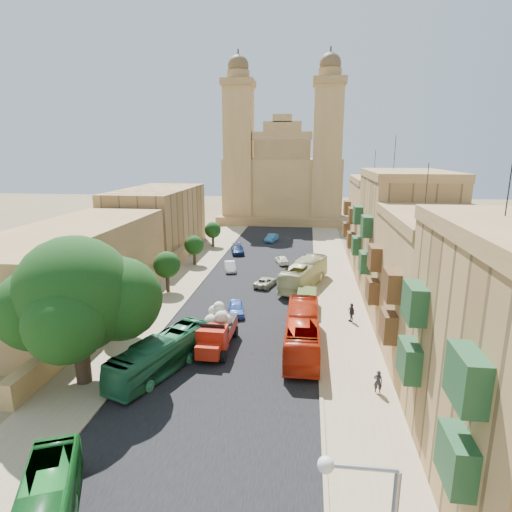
% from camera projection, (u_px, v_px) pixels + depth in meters
% --- Properties ---
extents(ground, '(260.00, 260.00, 0.00)m').
position_uv_depth(ground, '(203.00, 427.00, 25.12)').
color(ground, brown).
extents(road_surface, '(14.00, 140.00, 0.01)m').
position_uv_depth(road_surface, '(260.00, 279.00, 54.03)').
color(road_surface, black).
rests_on(road_surface, ground).
extents(sidewalk_east, '(5.00, 140.00, 0.01)m').
position_uv_depth(sidewalk_east, '(336.00, 282.00, 52.92)').
color(sidewalk_east, '#988363').
rests_on(sidewalk_east, ground).
extents(sidewalk_west, '(5.00, 140.00, 0.01)m').
position_uv_depth(sidewalk_west, '(187.00, 277.00, 55.14)').
color(sidewalk_west, '#988363').
rests_on(sidewalk_west, ground).
extents(kerb_east, '(0.25, 140.00, 0.12)m').
position_uv_depth(kerb_east, '(316.00, 281.00, 53.20)').
color(kerb_east, '#988363').
rests_on(kerb_east, ground).
extents(kerb_west, '(0.25, 140.00, 0.12)m').
position_uv_depth(kerb_west, '(206.00, 277.00, 54.84)').
color(kerb_west, '#988363').
rests_on(kerb_west, ground).
extents(townhouse_b, '(9.00, 14.00, 14.90)m').
position_uv_depth(townhouse_b, '(440.00, 288.00, 32.50)').
color(townhouse_b, '#A27C49').
rests_on(townhouse_b, ground).
extents(townhouse_c, '(9.00, 14.00, 17.40)m').
position_uv_depth(townhouse_c, '(403.00, 236.00, 45.70)').
color(townhouse_c, '#AC844E').
rests_on(townhouse_c, ground).
extents(townhouse_d, '(9.00, 14.00, 15.90)m').
position_uv_depth(townhouse_d, '(381.00, 222.00, 59.37)').
color(townhouse_d, '#A27C49').
rests_on(townhouse_d, ground).
extents(west_wall, '(1.00, 40.00, 1.80)m').
position_uv_depth(west_wall, '(133.00, 294.00, 45.64)').
color(west_wall, '#A27C49').
rests_on(west_wall, ground).
extents(west_building_low, '(10.00, 28.00, 8.40)m').
position_uv_depth(west_building_low, '(72.00, 268.00, 43.56)').
color(west_building_low, olive).
rests_on(west_building_low, ground).
extents(west_building_mid, '(10.00, 22.00, 10.00)m').
position_uv_depth(west_building_mid, '(158.00, 220.00, 68.43)').
color(west_building_mid, '#AC844E').
rests_on(west_building_mid, ground).
extents(church, '(28.00, 22.50, 36.30)m').
position_uv_depth(church, '(283.00, 179.00, 98.61)').
color(church, '#A27C49').
rests_on(church, ground).
extents(ficus_tree, '(10.42, 9.59, 10.42)m').
position_uv_depth(ficus_tree, '(77.00, 299.00, 28.60)').
color(ficus_tree, '#332419').
rests_on(ficus_tree, ground).
extents(street_tree_a, '(3.34, 3.34, 5.13)m').
position_uv_depth(street_tree_a, '(122.00, 297.00, 37.03)').
color(street_tree_a, '#332419').
rests_on(street_tree_a, ground).
extents(street_tree_b, '(3.07, 3.07, 4.71)m').
position_uv_depth(street_tree_b, '(167.00, 265.00, 48.66)').
color(street_tree_b, '#332419').
rests_on(street_tree_b, ground).
extents(street_tree_c, '(2.74, 2.74, 4.21)m').
position_uv_depth(street_tree_c, '(194.00, 245.00, 60.31)').
color(street_tree_c, '#332419').
rests_on(street_tree_c, ground).
extents(street_tree_d, '(2.73, 2.73, 4.19)m').
position_uv_depth(street_tree_d, '(213.00, 230.00, 71.88)').
color(street_tree_d, '#332419').
rests_on(street_tree_d, ground).
extents(red_truck, '(2.67, 6.37, 3.68)m').
position_uv_depth(red_truck, '(217.00, 330.00, 34.83)').
color(red_truck, '#AF1F0D').
rests_on(red_truck, ground).
extents(olive_pickup, '(2.10, 4.41, 1.80)m').
position_uv_depth(olive_pickup, '(306.00, 301.00, 43.49)').
color(olive_pickup, '#3E4E1D').
rests_on(olive_pickup, ground).
extents(bus_green_north, '(5.64, 9.92, 2.72)m').
position_uv_depth(bus_green_north, '(162.00, 354.00, 31.14)').
color(bus_green_north, '#236740').
rests_on(bus_green_north, ground).
extents(bus_red_east, '(2.61, 11.13, 3.10)m').
position_uv_depth(bus_red_east, '(302.00, 331.00, 34.66)').
color(bus_red_east, red).
rests_on(bus_red_east, ground).
extents(bus_cream_east, '(5.87, 11.41, 3.10)m').
position_uv_depth(bus_cream_east, '(304.00, 274.00, 50.81)').
color(bus_cream_east, beige).
rests_on(bus_cream_east, ground).
extents(car_blue_a, '(2.29, 4.04, 1.30)m').
position_uv_depth(car_blue_a, '(236.00, 308.00, 42.29)').
color(car_blue_a, '#4771CD').
rests_on(car_blue_a, ground).
extents(car_white_a, '(2.25, 4.10, 1.28)m').
position_uv_depth(car_white_a, '(230.00, 266.00, 57.62)').
color(car_white_a, white).
rests_on(car_white_a, ground).
extents(car_cream, '(2.85, 4.35, 1.11)m').
position_uv_depth(car_cream, '(266.00, 282.00, 51.10)').
color(car_cream, '#BBB597').
rests_on(car_cream, ground).
extents(car_dkblue, '(2.93, 5.00, 1.36)m').
position_uv_depth(car_dkblue, '(238.00, 250.00, 67.17)').
color(car_dkblue, '#0F234E').
rests_on(car_dkblue, ground).
extents(car_white_b, '(2.46, 3.83, 1.21)m').
position_uv_depth(car_white_b, '(282.00, 260.00, 61.19)').
color(car_white_b, white).
rests_on(car_white_b, ground).
extents(car_blue_b, '(2.31, 4.29, 1.34)m').
position_uv_depth(car_blue_b, '(272.00, 238.00, 76.29)').
color(car_blue_b, teal).
rests_on(car_blue_b, ground).
extents(pedestrian_a, '(0.67, 0.52, 1.62)m').
position_uv_depth(pedestrian_a, '(378.00, 382.00, 28.51)').
color(pedestrian_a, black).
rests_on(pedestrian_a, ground).
extents(pedestrian_c, '(0.85, 1.17, 1.84)m').
position_uv_depth(pedestrian_c, '(351.00, 312.00, 40.43)').
color(pedestrian_c, '#2B2930').
rests_on(pedestrian_c, ground).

